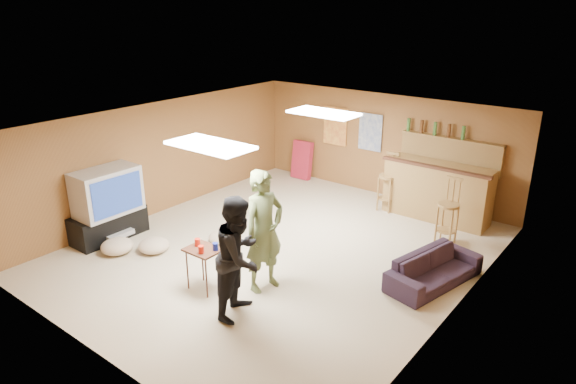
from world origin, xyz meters
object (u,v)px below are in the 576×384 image
Objects in this scene: tv_body at (107,192)px; sofa at (434,269)px; person_black at (239,256)px; person_olive at (264,231)px; bar_counter at (437,191)px; tray_table at (204,269)px.

tv_body reaches higher than sofa.
person_black is at bearing 155.90° from sofa.
person_olive is 2.61m from sofa.
sofa is at bearing 21.85° from tv_body.
person_black is at bearing -156.34° from person_olive.
bar_counter is 2.60m from sofa.
person_black is 0.98m from tray_table.
person_black is (3.38, -0.27, -0.06)m from tv_body.
tv_body reaches higher than bar_counter.
person_olive is at bearing 7.51° from tv_body.
bar_counter is 4.15m from person_olive.
bar_counter is 4.88m from tray_table.
person_olive reaches higher than tray_table.
sofa is at bearing 40.70° from tray_table.
person_black is 2.57× the size of tray_table.
person_olive reaches higher than bar_counter.
sofa is (5.14, 2.06, -0.66)m from tv_body.
tv_body is 6.09m from bar_counter.
person_olive reaches higher than person_black.
sofa is at bearing -67.51° from bar_counter.
bar_counter is 1.19× the size of person_black.
tv_body is 0.66× the size of person_black.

